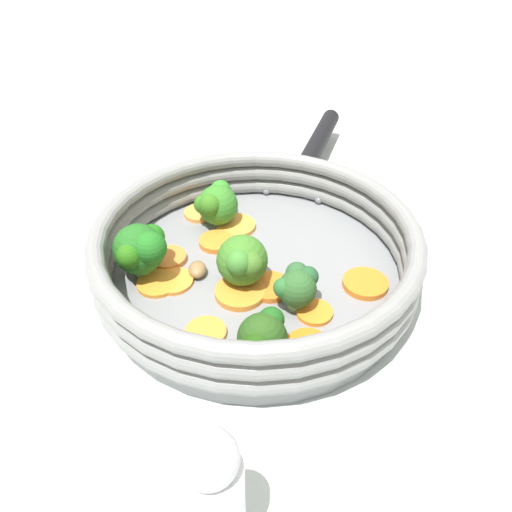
{
  "coord_description": "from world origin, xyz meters",
  "views": [
    {
      "loc": [
        -0.34,
        0.14,
        0.32
      ],
      "look_at": [
        0.0,
        0.0,
        0.03
      ],
      "focal_mm": 35.0,
      "sensor_mm": 36.0,
      "label": 1
    }
  ],
  "objects": [
    {
      "name": "carrot_slice_6",
      "position": [
        -0.03,
        0.03,
        0.02
      ],
      "size": [
        0.06,
        0.06,
        0.01
      ],
      "primitive_type": "cylinder",
      "rotation": [
        0.0,
        0.0,
        2.37
      ],
      "color": "orange",
      "rests_on": "skillet"
    },
    {
      "name": "carrot_slice_11",
      "position": [
        0.05,
        0.02,
        0.02
      ],
      "size": [
        0.04,
        0.04,
        0.01
      ],
      "primitive_type": "cylinder",
      "rotation": [
        0.0,
        0.0,
        3.24
      ],
      "color": "orange",
      "rests_on": "skillet"
    },
    {
      "name": "skillet_rim_wall",
      "position": [
        0.0,
        0.0,
        0.04
      ],
      "size": [
        0.3,
        0.3,
        0.05
      ],
      "color": "gray",
      "rests_on": "skillet"
    },
    {
      "name": "ground_plane",
      "position": [
        0.0,
        0.0,
        0.0
      ],
      "size": [
        4.0,
        4.0,
        0.0
      ],
      "primitive_type": "plane",
      "color": "#B4BEBA"
    },
    {
      "name": "carrot_slice_0",
      "position": [
        -0.03,
        0.0,
        0.02
      ],
      "size": [
        0.05,
        0.05,
        0.01
      ],
      "primitive_type": "cylinder",
      "rotation": [
        0.0,
        0.0,
        0.45
      ],
      "color": "orange",
      "rests_on": "skillet"
    },
    {
      "name": "carrot_slice_7",
      "position": [
        0.04,
        0.07,
        0.02
      ],
      "size": [
        0.05,
        0.05,
        0.01
      ],
      "primitive_type": "cylinder",
      "rotation": [
        0.0,
        0.0,
        5.45
      ],
      "color": "orange",
      "rests_on": "skillet"
    },
    {
      "name": "carrot_slice_10",
      "position": [
        0.01,
        0.08,
        0.02
      ],
      "size": [
        0.05,
        0.05,
        0.0
      ],
      "primitive_type": "cylinder",
      "rotation": [
        0.0,
        0.0,
        1.04
      ],
      "color": "orange",
      "rests_on": "skillet"
    },
    {
      "name": "broccoli_floret_4",
      "position": [
        -0.11,
        0.04,
        0.04
      ],
      "size": [
        0.04,
        0.04,
        0.04
      ],
      "color": "#70994E",
      "rests_on": "skillet"
    },
    {
      "name": "skillet",
      "position": [
        0.0,
        0.0,
        0.01
      ],
      "size": [
        0.29,
        0.29,
        0.02
      ],
      "primitive_type": "cylinder",
      "color": "gray",
      "rests_on": "ground_plane"
    },
    {
      "name": "broccoli_floret_0",
      "position": [
        0.03,
        0.1,
        0.05
      ],
      "size": [
        0.05,
        0.05,
        0.05
      ],
      "color": "#6FA158",
      "rests_on": "skillet"
    },
    {
      "name": "carrot_slice_8",
      "position": [
        -0.08,
        -0.02,
        0.02
      ],
      "size": [
        0.04,
        0.04,
        0.0
      ],
      "primitive_type": "cylinder",
      "rotation": [
        0.0,
        0.0,
        5.25
      ],
      "color": "orange",
      "rests_on": "skillet"
    },
    {
      "name": "carrot_slice_5",
      "position": [
        0.11,
        0.02,
        0.02
      ],
      "size": [
        0.05,
        0.05,
        0.0
      ],
      "primitive_type": "cylinder",
      "rotation": [
        0.0,
        0.0,
        4.29
      ],
      "color": "#F99641",
      "rests_on": "skillet"
    },
    {
      "name": "skillet_rivet_right",
      "position": [
        0.12,
        -0.06,
        0.02
      ],
      "size": [
        0.01,
        0.01,
        0.01
      ],
      "primitive_type": "sphere",
      "color": "gray",
      "rests_on": "skillet"
    },
    {
      "name": "carrot_slice_4",
      "position": [
        -0.11,
        -0.0,
        0.02
      ],
      "size": [
        0.05,
        0.05,
        0.0
      ],
      "primitive_type": "cylinder",
      "rotation": [
        0.0,
        0.0,
        0.88
      ],
      "color": "orange",
      "rests_on": "skillet"
    },
    {
      "name": "skillet_handle",
      "position": [
        0.19,
        -0.16,
        0.03
      ],
      "size": [
        0.17,
        0.15,
        0.02
      ],
      "primitive_type": "cylinder",
      "rotation": [
        1.57,
        0.0,
        0.85
      ],
      "color": "black",
      "rests_on": "skillet"
    },
    {
      "name": "mushroom_piece_0",
      "position": [
        0.01,
        0.05,
        0.02
      ],
      "size": [
        0.03,
        0.02,
        0.01
      ],
      "primitive_type": "ellipsoid",
      "rotation": [
        0.0,
        0.0,
        5.93
      ],
      "color": "olive",
      "rests_on": "skillet"
    },
    {
      "name": "broccoli_floret_3",
      "position": [
        0.08,
        0.01,
        0.04
      ],
      "size": [
        0.05,
        0.05,
        0.05
      ],
      "color": "#7CB66A",
      "rests_on": "skillet"
    },
    {
      "name": "skillet_rivet_left",
      "position": [
        0.08,
        -0.11,
        0.02
      ],
      "size": [
        0.01,
        0.01,
        0.01
      ],
      "primitive_type": "sphere",
      "color": "gray",
      "rests_on": "skillet"
    },
    {
      "name": "salt_shaker",
      "position": [
        -0.21,
        0.11,
        0.05
      ],
      "size": [
        0.04,
        0.04,
        0.1
      ],
      "color": "white",
      "rests_on": "ground_plane"
    },
    {
      "name": "carrot_slice_9",
      "position": [
        0.07,
        -0.01,
        0.02
      ],
      "size": [
        0.06,
        0.06,
        0.0
      ],
      "primitive_type": "cylinder",
      "rotation": [
        0.0,
        0.0,
        3.81
      ],
      "color": "#F09938",
      "rests_on": "skillet"
    },
    {
      "name": "carrot_slice_2",
      "position": [
        -0.06,
        -0.08,
        0.02
      ],
      "size": [
        0.06,
        0.06,
        0.01
      ],
      "primitive_type": "cylinder",
      "rotation": [
        0.0,
        0.0,
        1.0
      ],
      "color": "orange",
      "rests_on": "skillet"
    },
    {
      "name": "carrot_slice_3",
      "position": [
        0.01,
        0.09,
        0.02
      ],
      "size": [
        0.05,
        0.05,
        0.0
      ],
      "primitive_type": "cylinder",
      "rotation": [
        0.0,
        0.0,
        0.89
      ],
      "color": "orange",
      "rests_on": "skillet"
    },
    {
      "name": "broccoli_floret_1",
      "position": [
        -0.06,
        -0.01,
        0.04
      ],
      "size": [
        0.04,
        0.04,
        0.04
      ],
      "color": "#7C9852",
      "rests_on": "skillet"
    },
    {
      "name": "broccoli_floret_2",
      "position": [
        -0.02,
        0.02,
        0.05
      ],
      "size": [
        0.05,
        0.05,
        0.05
      ],
      "color": "#6BA652",
      "rests_on": "skillet"
    },
    {
      "name": "carrot_slice_1",
      "position": [
        -0.06,
        0.07,
        0.02
      ],
      "size": [
        0.05,
        0.05,
        0.0
      ],
      "primitive_type": "cylinder",
      "rotation": [
        0.0,
        0.0,
        4.27
      ],
      "color": "orange",
      "rests_on": "skillet"
    }
  ]
}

